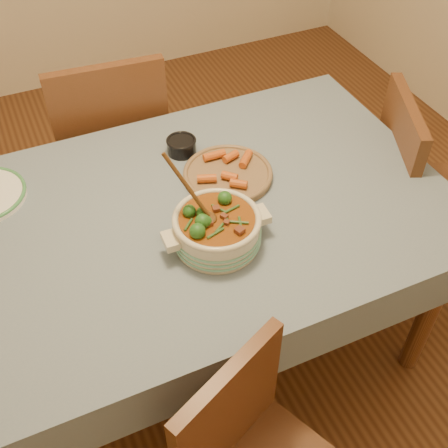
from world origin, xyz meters
name	(u,v)px	position (x,y,z in m)	size (l,w,h in m)	color
floor	(200,341)	(0.00, 0.00, 0.00)	(4.50, 4.50, 0.00)	#4D2916
dining_table	(194,230)	(0.00, 0.00, 0.66)	(1.68, 1.08, 0.76)	brown
stew_casserole	(217,227)	(0.01, -0.16, 0.82)	(0.33, 0.27, 0.31)	beige
condiment_bowl	(181,145)	(0.08, 0.29, 0.79)	(0.12, 0.12, 0.06)	black
fried_plate	(228,173)	(0.17, 0.10, 0.78)	(0.37, 0.37, 0.05)	#86634A
chair_far	(112,141)	(-0.08, 0.74, 0.55)	(0.49, 0.49, 0.97)	brown
chair_right	(415,189)	(0.94, -0.01, 0.52)	(0.56, 0.56, 0.91)	brown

